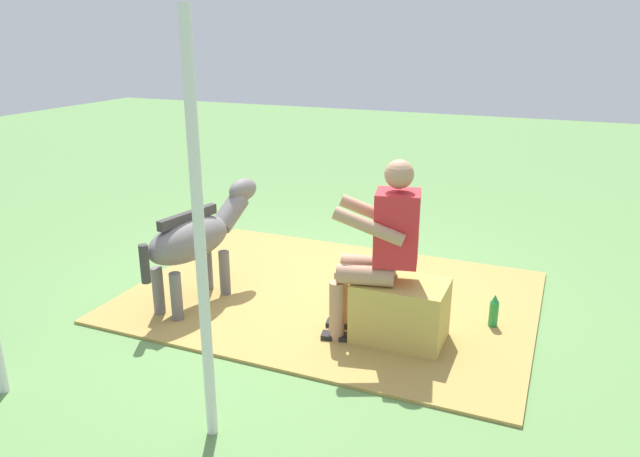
{
  "coord_description": "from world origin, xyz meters",
  "views": [
    {
      "loc": [
        -1.93,
        4.36,
        2.17
      ],
      "look_at": [
        -0.05,
        -0.12,
        0.55
      ],
      "focal_mm": 33.48,
      "sensor_mm": 36.0,
      "label": 1
    }
  ],
  "objects": [
    {
      "name": "pony_standing",
      "position": [
        0.75,
        0.54,
        0.57
      ],
      "size": [
        0.46,
        1.34,
        0.94
      ],
      "color": "slate",
      "rests_on": "ground"
    },
    {
      "name": "tent_pole_left",
      "position": [
        -0.27,
        1.97,
        1.15
      ],
      "size": [
        0.06,
        0.06,
        2.29
      ],
      "primitive_type": "cylinder",
      "color": "silver",
      "rests_on": "ground"
    },
    {
      "name": "hay_patch",
      "position": [
        -0.22,
        0.04,
        0.01
      ],
      "size": [
        3.33,
        2.45,
        0.02
      ],
      "primitive_type": "cube",
      "color": "#AD8C47",
      "rests_on": "ground"
    },
    {
      "name": "ground_plane",
      "position": [
        0.0,
        0.0,
        0.0
      ],
      "size": [
        24.0,
        24.0,
        0.0
      ],
      "primitive_type": "plane",
      "color": "#608C4C"
    },
    {
      "name": "person_seated",
      "position": [
        -0.8,
        0.58,
        0.75
      ],
      "size": [
        0.71,
        0.5,
        1.35
      ],
      "color": "tan",
      "rests_on": "ground"
    },
    {
      "name": "hay_bale",
      "position": [
        -0.96,
        0.55,
        0.24
      ],
      "size": [
        0.65,
        0.43,
        0.47
      ],
      "primitive_type": "cube",
      "color": "tan",
      "rests_on": "ground"
    },
    {
      "name": "soda_bottle",
      "position": [
        -1.57,
        0.08,
        0.14
      ],
      "size": [
        0.07,
        0.07,
        0.28
      ],
      "color": "#268C3F",
      "rests_on": "ground"
    }
  ]
}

